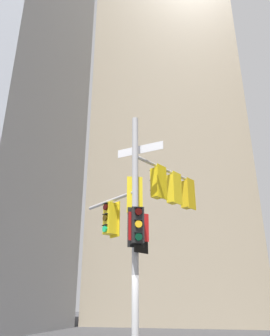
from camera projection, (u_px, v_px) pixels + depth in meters
name	position (u px, v px, depth m)	size (l,w,h in m)	color
building_tower_left	(2.00, 70.00, 29.94)	(12.02, 12.02, 42.59)	#9399A3
building_mid_block	(172.00, 101.00, 40.97)	(15.09, 15.09, 49.94)	tan
signal_pole_assembly	(147.00, 208.00, 10.43)	(3.65, 3.36, 7.42)	#B2B2B5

